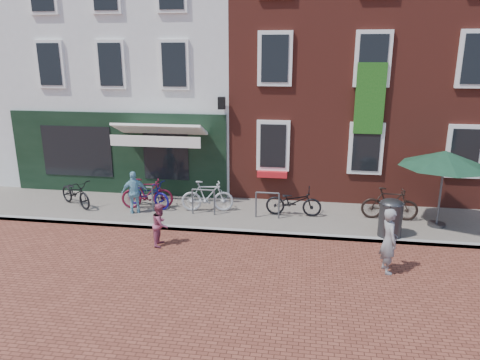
% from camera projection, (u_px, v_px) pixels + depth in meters
% --- Properties ---
extents(ground, '(80.00, 80.00, 0.00)m').
position_uv_depth(ground, '(246.00, 235.00, 12.66)').
color(ground, brown).
extents(sidewalk, '(24.00, 3.00, 0.10)m').
position_uv_depth(sidewalk, '(284.00, 217.00, 13.92)').
color(sidewalk, slate).
rests_on(sidewalk, ground).
extents(building_stucco, '(8.00, 8.00, 9.00)m').
position_uv_depth(building_stucco, '(152.00, 65.00, 18.81)').
color(building_stucco, silver).
rests_on(building_stucco, ground).
extents(building_brick_mid, '(6.00, 8.00, 10.00)m').
position_uv_depth(building_brick_mid, '(321.00, 52.00, 17.64)').
color(building_brick_mid, maroon).
rests_on(building_brick_mid, ground).
extents(litter_bin, '(0.62, 0.62, 1.14)m').
position_uv_depth(litter_bin, '(391.00, 216.00, 12.17)').
color(litter_bin, '#2F2F32').
rests_on(litter_bin, sidewalk).
extents(parasol, '(2.52, 2.52, 2.34)m').
position_uv_depth(parasol, '(445.00, 156.00, 12.48)').
color(parasol, '#4C4C4F').
rests_on(parasol, sidewalk).
extents(woman, '(0.49, 0.64, 1.57)m').
position_uv_depth(woman, '(389.00, 241.00, 10.33)').
color(woman, gray).
rests_on(woman, ground).
extents(boy, '(0.47, 0.59, 1.16)m').
position_uv_depth(boy, '(160.00, 224.00, 11.86)').
color(boy, '#9A445E').
rests_on(boy, ground).
extents(cafe_person, '(0.86, 0.65, 1.36)m').
position_uv_depth(cafe_person, '(134.00, 192.00, 13.93)').
color(cafe_person, '#75B1C6').
rests_on(cafe_person, sidewalk).
extents(bicycle_0, '(1.76, 1.44, 0.90)m').
position_uv_depth(bicycle_0, '(76.00, 193.00, 14.65)').
color(bicycle_0, black).
rests_on(bicycle_0, sidewalk).
extents(bicycle_1, '(1.72, 0.77, 1.00)m').
position_uv_depth(bicycle_1, '(147.00, 193.00, 14.41)').
color(bicycle_1, '#5B0D20').
rests_on(bicycle_1, sidewalk).
extents(bicycle_2, '(1.82, 1.16, 0.90)m').
position_uv_depth(bicycle_2, '(148.00, 194.00, 14.55)').
color(bicycle_2, '#100A61').
rests_on(bicycle_2, sidewalk).
extents(bicycle_3, '(1.72, 0.72, 1.00)m').
position_uv_depth(bicycle_3, '(207.00, 196.00, 14.14)').
color(bicycle_3, '#AAAAAC').
rests_on(bicycle_3, sidewalk).
extents(bicycle_4, '(1.72, 0.62, 0.90)m').
position_uv_depth(bicycle_4, '(294.00, 201.00, 13.78)').
color(bicycle_4, black).
rests_on(bicycle_4, sidewalk).
extents(bicycle_5, '(1.69, 0.55, 1.00)m').
position_uv_depth(bicycle_5, '(390.00, 204.00, 13.42)').
color(bicycle_5, black).
rests_on(bicycle_5, sidewalk).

